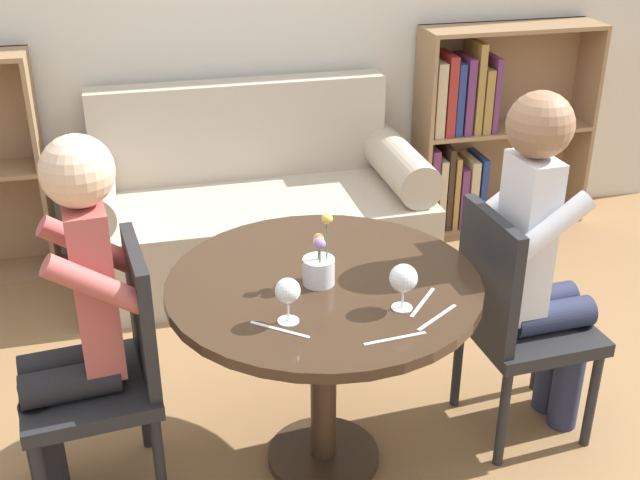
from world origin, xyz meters
The scene contains 15 objects.
ground_plane centered at (0.00, 0.00, 0.00)m, with size 16.00×16.00×0.00m, color olive.
round_table centered at (0.00, 0.00, 0.61)m, with size 1.02×1.02×0.74m.
couch centered at (0.00, 1.51, 0.31)m, with size 1.74×0.80×0.92m.
bookshelf_right centered at (1.34, 1.77, 0.54)m, with size 0.99×0.28×1.13m.
chair_left centered at (-0.70, 0.04, 0.49)m, with size 0.46×0.46×0.90m.
chair_right centered at (0.70, 0.01, 0.49)m, with size 0.44×0.44×0.90m.
person_left centered at (-0.78, 0.02, 0.69)m, with size 0.44×0.37×1.27m.
person_right centered at (0.78, 0.02, 0.71)m, with size 0.43×0.35×1.30m.
wine_glass_left centered at (-0.16, -0.22, 0.83)m, with size 0.08×0.08×0.14m.
wine_glass_right centered at (0.19, -0.22, 0.84)m, with size 0.09×0.09×0.15m.
flower_vase centered at (-0.02, -0.02, 0.80)m, with size 0.10×0.10×0.24m.
knife_left_setting centered at (0.26, -0.21, 0.74)m, with size 0.13×0.15×0.00m.
fork_left_setting centered at (0.11, -0.38, 0.74)m, with size 0.19×0.03×0.00m.
knife_right_setting centered at (-0.19, -0.25, 0.74)m, with size 0.15×0.13×0.00m.
fork_right_setting centered at (0.27, -0.30, 0.74)m, with size 0.16×0.12×0.00m.
Camera 1 is at (-0.55, -2.18, 1.99)m, focal length 45.00 mm.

